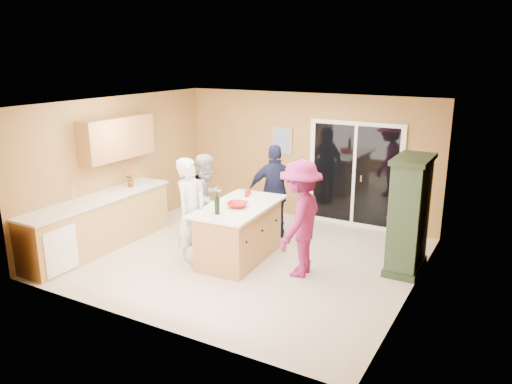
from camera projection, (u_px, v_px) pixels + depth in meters
The scene contains 22 objects.
floor at pixel (245, 257), 8.51m from camera, with size 5.50×5.50×0.00m, color beige.
ceiling at pixel (245, 103), 7.81m from camera, with size 5.50×5.00×0.10m, color white.
wall_back at pixel (306, 157), 10.27m from camera, with size 5.50×0.10×2.60m, color tan.
wall_front at pixel (141, 229), 6.06m from camera, with size 5.50×0.10×2.60m, color tan.
wall_left at pixel (120, 166), 9.45m from camera, with size 0.10×5.00×2.60m, color tan.
wall_right at pixel (417, 208), 6.87m from camera, with size 0.10×5.00×2.60m, color tan.
left_cabinet_run at pixel (93, 226), 8.65m from camera, with size 0.65×3.05×1.24m.
upper_cabinets at pixel (117, 138), 9.05m from camera, with size 0.35×1.60×0.75m, color tan.
sliding_door at pixel (354, 175), 9.81m from camera, with size 1.90×0.07×2.10m.
framed_picture at pixel (282, 140), 10.42m from camera, with size 0.46×0.04×0.56m.
kitchen_island at pixel (239, 234), 8.33m from camera, with size 1.09×1.86×0.95m.
green_hutch at pixel (409, 216), 7.80m from camera, with size 0.53×1.01×1.85m.
woman_white at pixel (190, 212), 8.06m from camera, with size 0.65×0.42×1.77m, color silver.
woman_grey at pixel (207, 199), 9.02m from camera, with size 0.80×0.62×1.64m, color #A8A7AA.
woman_navy at pixel (275, 192), 9.24m from camera, with size 1.03×0.43×1.76m, color #1C1C3E.
woman_magenta at pixel (300, 219), 7.63m from camera, with size 1.18×0.68×1.82m, color #9A2172.
serving_bowl at pixel (237, 205), 8.07m from camera, with size 0.33×0.33×0.08m, color #A71612.
tulip_vase at pixel (130, 176), 9.29m from camera, with size 0.22×0.15×0.42m, color #B41A12.
tumbler_near at pixel (249, 192), 8.80m from camera, with size 0.07×0.07×0.10m, color #A71612.
tumbler_far at pixel (247, 194), 8.65m from camera, with size 0.08×0.08×0.11m, color #A71612.
wine_bottle at pixel (217, 206), 7.70m from camera, with size 0.08×0.08×0.35m.
white_plate at pixel (233, 217), 7.59m from camera, with size 0.20×0.20×0.01m, color silver.
Camera 1 is at (4.01, -6.81, 3.36)m, focal length 35.00 mm.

